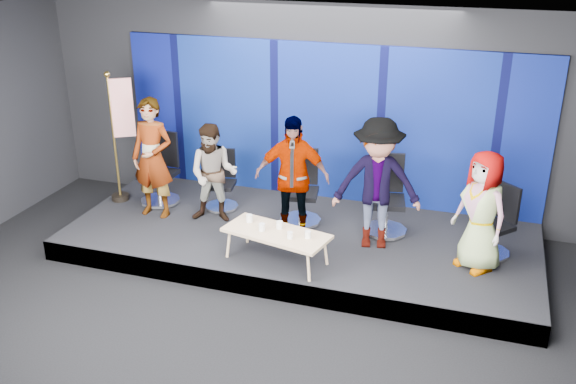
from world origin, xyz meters
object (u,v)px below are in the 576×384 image
panelist_c (292,177)px  chair_e (494,232)px  panelist_d (377,184)px  mug_b (262,227)px  chair_a (161,180)px  panelist_a (153,158)px  chair_d (386,208)px  panelist_e (482,211)px  flag_stand (121,134)px  chair_b (222,189)px  chair_c (301,199)px  mug_d (290,235)px  coffee_table (276,234)px  mug_c (280,225)px  panelist_b (214,174)px  mug_a (249,218)px  mug_e (308,235)px

panelist_c → chair_e: 2.94m
panelist_d → mug_b: 1.72m
panelist_d → chair_a: bearing=161.8°
panelist_a → chair_d: bearing=9.9°
chair_a → panelist_e: (5.12, -0.68, 0.44)m
panelist_c → flag_stand: flag_stand is taller
chair_b → chair_c: size_ratio=0.84×
panelist_c → mug_d: bearing=-83.8°
coffee_table → mug_c: mug_c is taller
panelist_b → chair_e: panelist_b is taller
coffee_table → panelist_c: bearing=92.9°
panelist_a → panelist_b: 1.00m
panelist_e → flag_stand: size_ratio=0.76×
chair_c → mug_a: chair_c is taller
coffee_table → mug_c: (0.01, 0.11, 0.09)m
chair_c → mug_b: 1.38m
mug_b → mug_c: same height
panelist_e → mug_b: size_ratio=16.01×
mug_b → mug_d: mug_b is taller
chair_e → panelist_d: bearing=-130.7°
chair_e → mug_b: bearing=-118.1°
chair_d → panelist_b: bearing=178.4°
chair_c → panelist_e: (2.68, -0.66, 0.45)m
panelist_e → mug_c: size_ratio=15.94×
chair_c → chair_e: (2.88, -0.20, -0.04)m
panelist_b → chair_a: bearing=151.1°
chair_c → panelist_e: size_ratio=0.69×
chair_b → mug_a: size_ratio=8.98×
chair_b → panelist_c: 1.65m
chair_b → panelist_b: bearing=-89.2°
chair_a → chair_e: 5.33m
chair_e → mug_b: size_ratio=9.88×
chair_e → coffee_table: (-2.83, -1.13, 0.07)m
chair_e → mug_a: (-3.29, -0.95, 0.16)m
chair_d → flag_stand: 4.44m
panelist_b → mug_b: panelist_b is taller
panelist_b → panelist_a: bearing=174.9°
panelist_e → mug_e: panelist_e is taller
chair_d → chair_e: chair_d is taller
mug_b → panelist_e: bearing=14.0°
mug_c → mug_e: bearing=-19.2°
chair_d → coffee_table: chair_d is taller
chair_a → mug_c: chair_a is taller
chair_c → panelist_d: size_ratio=0.60×
chair_a → chair_d: 3.76m
panelist_a → chair_e: panelist_a is taller
panelist_b → mug_b: size_ratio=15.08×
panelist_d → mug_e: panelist_d is taller
chair_b → mug_a: (0.98, -1.27, 0.18)m
panelist_d → mug_b: bearing=-157.6°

